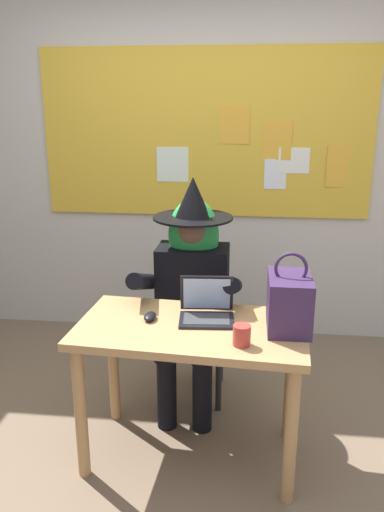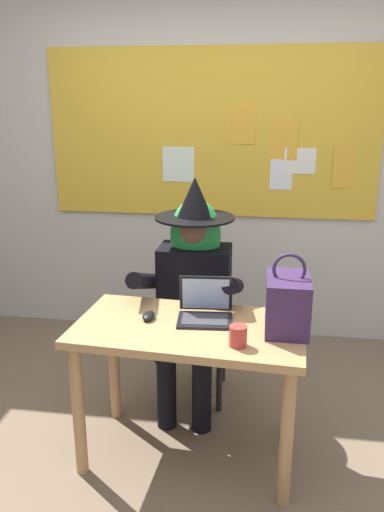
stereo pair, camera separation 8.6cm
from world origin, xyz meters
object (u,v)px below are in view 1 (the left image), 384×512
Objects in this scene: chair_at_desk at (194,316)px; coffee_mug at (242,335)px; laptop at (207,309)px; handbag at (289,302)px; desk_main at (191,348)px; person_costumed at (192,280)px; computer_mouse at (150,316)px.

chair_at_desk reaches higher than coffee_mug.
laptop reaches higher than coffee_mug.
coffee_mug is at bearing -136.41° from handbag.
person_costumed reaches higher than desk_main.
person_costumed reaches higher than handbag.
laptop is at bearing 16.56° from person_costumed.
person_costumed is at bearing 101.06° from laptop.
laptop is at bearing 123.12° from coffee_mug.
desk_main is 0.53m from handbag.
desk_main is 0.68m from chair_at_desk.
coffee_mug is (0.25, -0.18, 0.17)m from desk_main.
person_costumed is 0.78m from coffee_mug.
person_costumed reaches higher than chair_at_desk.
chair_at_desk is 0.69m from computer_mouse.
desk_main is at bearing -176.95° from handbag.
person_costumed is at bearing 135.29° from handbag.
computer_mouse is at bearing -174.42° from laptop.
handbag is (0.67, -0.02, 0.12)m from computer_mouse.
handbag is at bearing 3.05° from desk_main.
laptop is 0.33m from coffee_mug.
handbag is 3.98× the size of coffee_mug.
desk_main is 3.04× the size of handbag.
computer_mouse is (-0.15, -0.50, -0.02)m from person_costumed.
coffee_mug reaches higher than desk_main.
desk_main is 0.84× the size of person_costumed.
computer_mouse is at bearing 153.77° from coffee_mug.
handbag is at bearing -1.09° from computer_mouse.
person_costumed reaches higher than laptop.
person_costumed is (0.00, -0.12, 0.28)m from chair_at_desk.
computer_mouse is 0.68m from handbag.
person_costumed is 0.74m from handbag.
desk_main is 4.03× the size of laptop.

